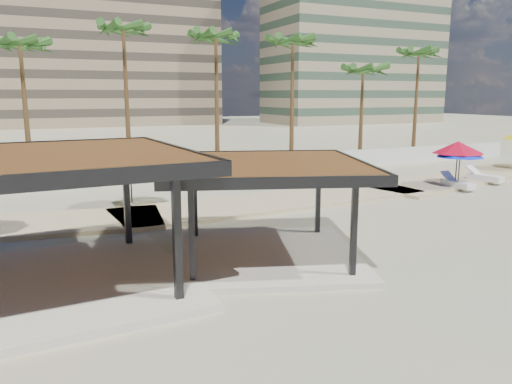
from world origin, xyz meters
TOP-DOWN VIEW (x-y plane):
  - ground at (0.00, 0.00)m, footprint 200.00×200.00m
  - promenade at (2.00, 7.67)m, footprint 44.45×7.97m
  - boundary_wall at (0.00, 16.00)m, footprint 56.00×0.30m
  - building_mid at (4.00, 78.00)m, footprint 38.00×16.00m
  - building_east at (48.00, 66.00)m, footprint 32.00×15.00m
  - pavilion_central at (-2.30, -0.29)m, footprint 7.95×7.95m
  - pavilion_west at (-8.68, -0.26)m, footprint 7.74×7.74m
  - umbrella_b at (-4.80, 8.91)m, footprint 3.61×3.61m
  - umbrella_c at (12.73, 6.14)m, footprint 3.41×3.41m
  - umbrella_d at (12.58, 5.80)m, footprint 3.35×3.35m
  - lounger_b at (8.79, 8.63)m, footprint 1.01×2.08m
  - lounger_c at (15.72, 6.75)m, footprint 1.17×2.25m
  - lounger_d at (12.57, 5.85)m, footprint 0.68×2.06m
  - palm_c at (-9.00, 18.10)m, footprint 3.00×3.00m
  - palm_d at (-3.00, 18.90)m, footprint 3.00×3.00m
  - palm_e at (3.00, 18.40)m, footprint 3.00×3.00m
  - palm_f at (9.00, 18.60)m, footprint 3.00×3.00m
  - palm_g at (15.00, 18.20)m, footprint 3.00×3.00m
  - palm_h at (21.00, 18.80)m, footprint 3.00×3.00m

SIDE VIEW (x-z plane):
  - ground at x=0.00m, z-range 0.00..0.00m
  - promenade at x=2.00m, z-range -0.06..0.18m
  - lounger_b at x=8.79m, z-range -0.02..0.74m
  - lounger_d at x=12.57m, z-range -0.02..0.76m
  - lounger_c at x=15.72m, z-range -0.03..0.78m
  - boundary_wall at x=0.00m, z-range 0.00..1.20m
  - pavilion_central at x=-2.30m, z-range 0.31..3.49m
  - umbrella_d at x=12.58m, z-range 1.01..3.31m
  - pavilion_west at x=-8.68m, z-range 0.36..4.12m
  - umbrella_b at x=-4.80m, z-range 1.08..3.60m
  - umbrella_c at x=12.73m, z-range 1.09..3.61m
  - palm_g at x=15.00m, z-range 2.89..10.86m
  - palm_c at x=-9.00m, z-range 3.32..12.23m
  - palm_h at x=21.00m, z-range 3.56..13.02m
  - palm_f at x=9.00m, z-range 3.73..13.59m
  - palm_e at x=3.00m, z-range 3.74..13.61m
  - palm_d at x=-3.00m, z-range 3.86..14.01m
  - building_mid at x=4.00m, z-range -0.93..29.47m
  - building_east at x=48.00m, z-range -0.93..35.47m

